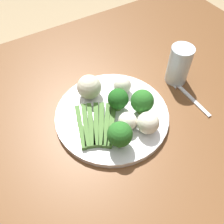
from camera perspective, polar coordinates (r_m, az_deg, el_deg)
name	(u,v)px	position (r m, az deg, el deg)	size (l,w,h in m)	color
ground_plane	(117,213)	(1.30, 1.22, -22.18)	(6.00, 6.00, 0.02)	tan
dining_table	(121,145)	(0.70, 2.10, -7.65)	(1.23, 0.96, 0.73)	brown
plate	(112,115)	(0.62, 0.00, -0.71)	(0.28, 0.28, 0.01)	white
asparagus_bundle	(96,125)	(0.59, -3.66, -2.94)	(0.13, 0.15, 0.01)	#3D6626
broccoli_outer_edge	(118,99)	(0.60, 1.41, 2.98)	(0.05, 0.05, 0.06)	#4C7F2B
broccoli_back_right	(143,103)	(0.59, 7.23, 2.12)	(0.06, 0.06, 0.07)	#568E33
broccoli_left	(120,135)	(0.53, 1.82, -5.21)	(0.06, 0.06, 0.07)	#568E33
cauliflower_right	(122,85)	(0.65, 2.41, 6.19)	(0.05, 0.05, 0.05)	silver
cauliflower_mid	(148,123)	(0.57, 8.28, -2.49)	(0.05, 0.05, 0.05)	silver
cauliflower_front	(127,122)	(0.58, 3.48, -2.20)	(0.04, 0.04, 0.04)	white
cauliflower_front_left	(89,87)	(0.64, -5.27, 5.75)	(0.06, 0.06, 0.06)	beige
fork	(188,95)	(0.71, 17.01, 3.81)	(0.03, 0.17, 0.00)	silver
water_glass	(179,65)	(0.71, 15.17, 10.46)	(0.06, 0.06, 0.11)	silver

